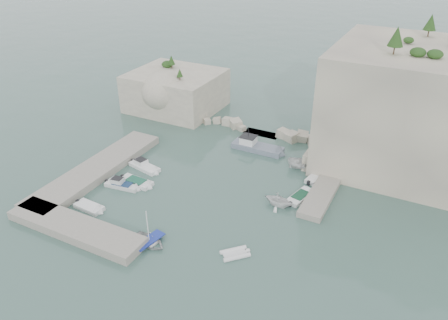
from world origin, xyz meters
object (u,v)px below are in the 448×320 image
at_px(motorboat_d, 123,187).
at_px(motorboat_b, 145,169).
at_px(rowboat, 149,244).
at_px(tender_east_c, 315,179).
at_px(motorboat_c, 136,184).
at_px(tender_east_b, 300,198).
at_px(motorboat_e, 90,209).
at_px(tender_east_a, 278,206).
at_px(tender_east_d, 304,169).
at_px(work_boat, 257,150).
at_px(inflatable_dinghy, 235,255).

xyz_separation_m(motorboat_d, motorboat_b, (-0.32, 5.48, 0.00)).
relative_size(rowboat, tender_east_c, 0.96).
height_order(motorboat_c, tender_east_c, same).
relative_size(motorboat_b, tender_east_b, 1.11).
xyz_separation_m(motorboat_e, motorboat_b, (0.19, 11.43, 0.00)).
bearing_deg(tender_east_a, rowboat, 145.81).
bearing_deg(motorboat_c, tender_east_c, 33.34).
xyz_separation_m(tender_east_d, work_boat, (-8.38, 2.37, 0.00)).
xyz_separation_m(rowboat, inflatable_dinghy, (9.42, 2.74, 0.00)).
height_order(motorboat_e, inflatable_dinghy, motorboat_e).
xyz_separation_m(tender_east_c, work_boat, (-10.71, 4.23, 0.00)).
bearing_deg(motorboat_e, rowboat, -7.13).
bearing_deg(tender_east_a, work_boat, 36.17).
bearing_deg(tender_east_c, tender_east_d, 61.61).
relative_size(motorboat_e, rowboat, 1.00).
bearing_deg(work_boat, tender_east_a, -56.55).
height_order(rowboat, tender_east_b, rowboat).
height_order(motorboat_d, rowboat, motorboat_d).
distance_m(motorboat_c, motorboat_e, 7.71).
distance_m(tender_east_c, work_boat, 11.51).
height_order(rowboat, tender_east_c, rowboat).
xyz_separation_m(motorboat_c, tender_east_d, (19.34, 14.44, 0.00)).
xyz_separation_m(tender_east_b, tender_east_c, (0.33, 5.70, 0.00)).
distance_m(inflatable_dinghy, tender_east_d, 21.32).
relative_size(motorboat_e, work_boat, 0.48).
relative_size(inflatable_dinghy, tender_east_d, 0.69).
bearing_deg(inflatable_dinghy, tender_east_d, 41.98).
distance_m(motorboat_c, motorboat_d, 1.94).
bearing_deg(tender_east_b, tender_east_d, 28.52).
relative_size(motorboat_c, tender_east_a, 1.39).
height_order(motorboat_e, tender_east_a, tender_east_a).
bearing_deg(rowboat, motorboat_c, 53.95).
xyz_separation_m(inflatable_dinghy, tender_east_b, (2.81, 13.75, 0.00)).
bearing_deg(tender_east_b, motorboat_b, 111.21).
height_order(motorboat_b, tender_east_a, tender_east_a).
bearing_deg(tender_east_b, tender_east_a, 159.10).
bearing_deg(motorboat_d, work_boat, 49.57).
bearing_deg(motorboat_e, motorboat_c, 81.66).
bearing_deg(tender_east_d, rowboat, 141.27).
relative_size(tender_east_d, work_boat, 0.54).
relative_size(motorboat_d, motorboat_b, 0.95).
bearing_deg(motorboat_e, tender_east_a, 32.63).
distance_m(motorboat_d, tender_east_c, 26.82).
height_order(inflatable_dinghy, tender_east_d, tender_east_d).
xyz_separation_m(motorboat_b, rowboat, (10.53, -13.49, 0.00)).
xyz_separation_m(motorboat_c, work_boat, (10.95, 16.81, 0.00)).
bearing_deg(inflatable_dinghy, rowboat, 150.37).
xyz_separation_m(motorboat_b, tender_east_b, (22.76, 3.00, 0.00)).
distance_m(inflatable_dinghy, tender_east_c, 19.70).
relative_size(motorboat_c, tender_east_d, 1.09).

